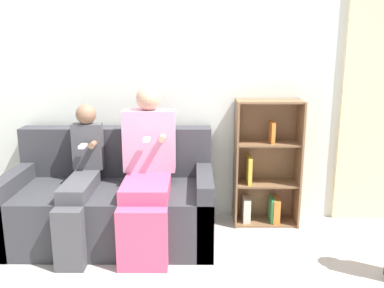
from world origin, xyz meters
The scene contains 7 objects.
ground_plane centered at (0.00, 0.00, 0.00)m, with size 14.00×14.00×0.00m, color #BCB2A8.
back_wall centered at (0.00, 1.02, 1.27)m, with size 10.00×0.06×2.55m.
curtain_panel centered at (2.05, 0.97, 1.07)m, with size 0.74×0.04×2.15m.
couch centered at (-0.37, 0.55, 0.32)m, with size 1.72×0.89×0.92m.
adult_seated centered at (-0.05, 0.42, 0.68)m, with size 0.44×0.80×1.32m.
child_seated centered at (-0.59, 0.37, 0.58)m, with size 0.26×0.82×1.15m.
bookshelf centered at (1.00, 0.88, 0.52)m, with size 0.59×0.28×1.17m.
Camera 1 is at (0.33, -2.75, 1.62)m, focal length 38.00 mm.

